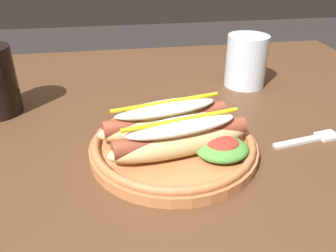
{
  "coord_description": "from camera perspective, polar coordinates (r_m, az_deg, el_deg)",
  "views": [
    {
      "loc": [
        0.0,
        -0.59,
        1.03
      ],
      "look_at": [
        0.08,
        -0.12,
        0.77
      ],
      "focal_mm": 36.71,
      "sensor_mm": 36.0,
      "label": 1
    }
  ],
  "objects": [
    {
      "name": "dining_table",
      "position": [
        0.71,
        -8.0,
        -5.32
      ],
      "size": [
        1.28,
        0.82,
        0.74
      ],
      "color": "#51331E",
      "rests_on": "ground_plane"
    },
    {
      "name": "hot_dog_plate",
      "position": [
        0.52,
        0.86,
        -2.03
      ],
      "size": [
        0.26,
        0.26,
        0.08
      ],
      "color": "#B77042",
      "rests_on": "dining_table"
    },
    {
      "name": "fork",
      "position": [
        0.61,
        22.48,
        -2.01
      ],
      "size": [
        0.12,
        0.04,
        0.0
      ],
      "rotation": [
        0.0,
        0.0,
        0.17
      ],
      "color": "silver",
      "rests_on": "dining_table"
    },
    {
      "name": "water_cup",
      "position": [
        0.77,
        12.6,
        10.48
      ],
      "size": [
        0.09,
        0.09,
        0.11
      ],
      "primitive_type": "cylinder",
      "color": "silver",
      "rests_on": "dining_table"
    }
  ]
}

